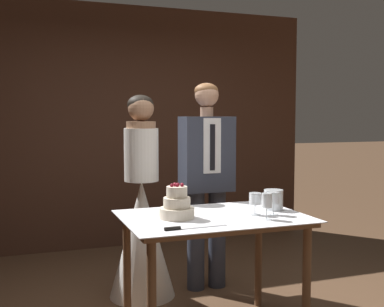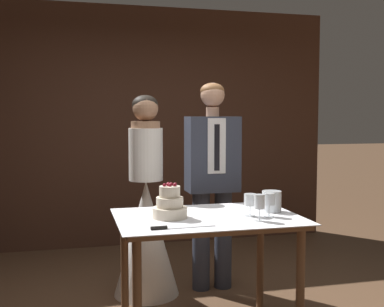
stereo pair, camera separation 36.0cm
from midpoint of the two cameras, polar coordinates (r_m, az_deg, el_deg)
name	(u,v)px [view 1 (the left image)]	position (r m, az deg, el deg)	size (l,w,h in m)	color
wall_back	(123,127)	(5.59, -10.00, 3.12)	(4.48, 0.12, 2.74)	#472B1E
cake_table	(213,231)	(3.28, -0.64, -9.18)	(1.23, 0.85, 0.82)	brown
tiered_cake	(177,206)	(3.18, -5.07, -6.20)	(0.23, 0.23, 0.23)	beige
cake_knife	(184,228)	(2.89, -4.60, -8.82)	(0.40, 0.03, 0.02)	silver
wine_glass_near	(255,200)	(3.28, 4.37, -5.54)	(0.08, 0.08, 0.15)	silver
wine_glass_middle	(267,202)	(3.14, 5.61, -5.75)	(0.07, 0.07, 0.17)	silver
wine_glass_far	(274,199)	(3.29, 6.57, -5.41)	(0.07, 0.07, 0.16)	silver
hurricane_candle	(273,200)	(3.47, 6.71, -5.56)	(0.14, 0.14, 0.15)	silver
bride	(142,223)	(4.03, -8.55, -8.17)	(0.54, 0.54, 1.66)	white
groom	(207,174)	(4.11, -0.76, -2.46)	(0.44, 0.25, 1.77)	#333847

